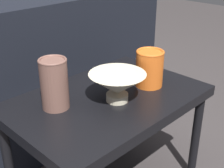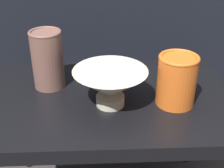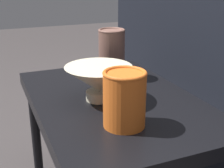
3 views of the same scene
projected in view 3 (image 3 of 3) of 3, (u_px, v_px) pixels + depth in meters
table at (114, 112)px, 0.98m from camera, size 0.72×0.48×0.44m
bowl at (98, 79)px, 0.93m from camera, size 0.20×0.20×0.10m
vase_textured_left at (112, 53)px, 1.11m from camera, size 0.09×0.09×0.18m
vase_colorful_right at (124, 98)px, 0.76m from camera, size 0.11×0.11×0.14m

